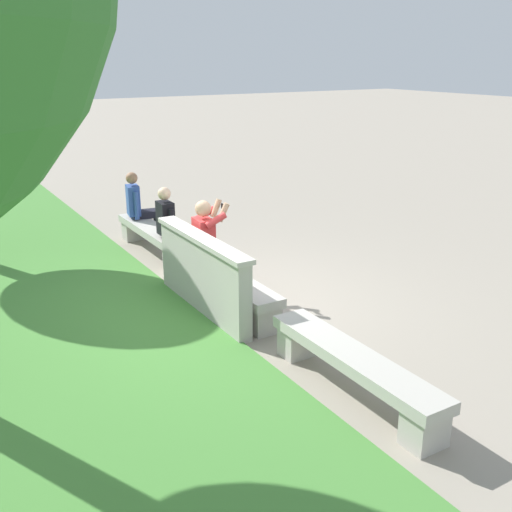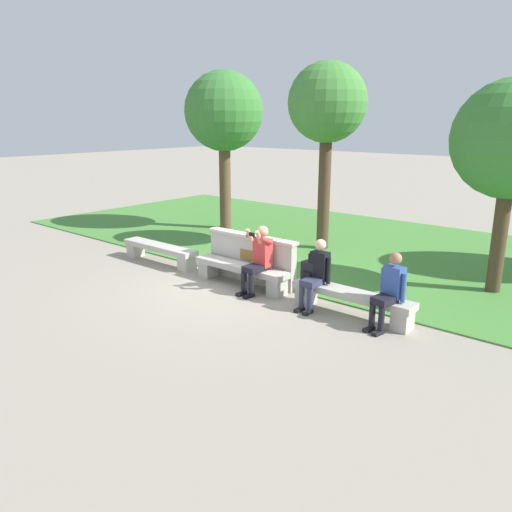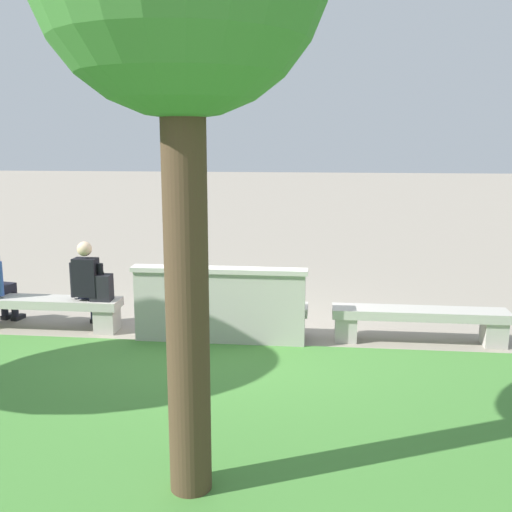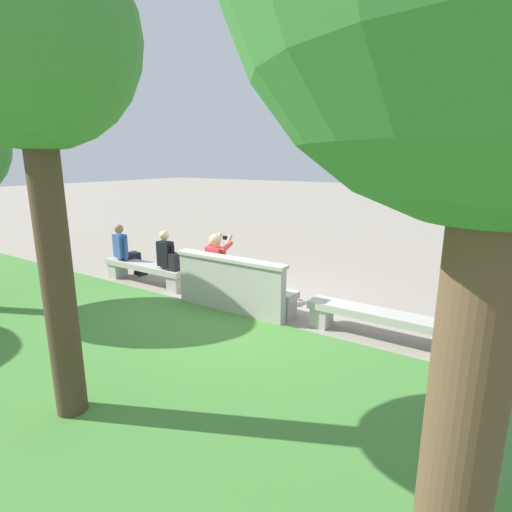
{
  "view_description": "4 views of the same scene",
  "coord_description": "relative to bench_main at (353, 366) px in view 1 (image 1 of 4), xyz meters",
  "views": [
    {
      "loc": [
        -6.48,
        3.46,
        3.15
      ],
      "look_at": [
        -0.38,
        -0.23,
        0.76
      ],
      "focal_mm": 42.0,
      "sensor_mm": 36.0,
      "label": 1
    },
    {
      "loc": [
        6.51,
        -7.29,
        3.32
      ],
      "look_at": [
        0.6,
        -0.22,
        0.78
      ],
      "focal_mm": 35.0,
      "sensor_mm": 36.0,
      "label": 2
    },
    {
      "loc": [
        -1.27,
        7.63,
        2.61
      ],
      "look_at": [
        -0.37,
        -0.58,
        0.99
      ],
      "focal_mm": 42.0,
      "sensor_mm": 36.0,
      "label": 3
    },
    {
      "loc": [
        -4.08,
        5.71,
        2.66
      ],
      "look_at": [
        0.1,
        -0.67,
        0.82
      ],
      "focal_mm": 28.0,
      "sensor_mm": 36.0,
      "label": 4
    }
  ],
  "objects": [
    {
      "name": "ground_plane",
      "position": [
        2.57,
        0.0,
        -0.31
      ],
      "size": [
        80.0,
        80.0,
        0.0
      ],
      "primitive_type": "plane",
      "color": "gray"
    },
    {
      "name": "person_distant",
      "position": [
        4.44,
        -0.07,
        0.36
      ],
      "size": [
        0.48,
        0.68,
        1.26
      ],
      "color": "black",
      "rests_on": "ground"
    },
    {
      "name": "person_companion",
      "position": [
        5.85,
        -0.06,
        0.36
      ],
      "size": [
        0.47,
        0.71,
        1.26
      ],
      "color": "black",
      "rests_on": "ground"
    },
    {
      "name": "bench_near",
      "position": [
        2.57,
        0.0,
        0.0
      ],
      "size": [
        2.25,
        0.4,
        0.45
      ],
      "color": "#B7B2A8",
      "rests_on": "ground"
    },
    {
      "name": "backpack",
      "position": [
        4.24,
        0.03,
        0.32
      ],
      "size": [
        0.28,
        0.24,
        0.43
      ],
      "color": "black",
      "rests_on": "bench_mid"
    },
    {
      "name": "person_photographer",
      "position": [
        3.11,
        -0.08,
        0.43
      ],
      "size": [
        0.49,
        0.74,
        1.32
      ],
      "color": "black",
      "rests_on": "ground"
    },
    {
      "name": "bench_main",
      "position": [
        0.0,
        0.0,
        0.0
      ],
      "size": [
        2.25,
        0.4,
        0.45
      ],
      "color": "#B7B2A8",
      "rests_on": "ground"
    },
    {
      "name": "backrest_wall_with_plaque",
      "position": [
        2.57,
        0.34,
        0.21
      ],
      "size": [
        2.25,
        0.24,
        1.01
      ],
      "color": "#B7B2A8",
      "rests_on": "ground"
    },
    {
      "name": "bench_mid",
      "position": [
        5.14,
        0.0,
        0.0
      ],
      "size": [
        2.25,
        0.4,
        0.45
      ],
      "color": "#B7B2A8",
      "rests_on": "ground"
    }
  ]
}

